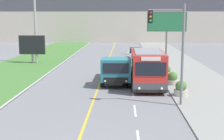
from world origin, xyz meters
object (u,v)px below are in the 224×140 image
Objects in this scene: dump_truck at (116,71)px; car_distant at (135,53)px; planter_round_second at (172,79)px; planter_round_third at (167,71)px; utility_pole_far at (35,21)px; billboard_large at (167,23)px; planter_round_near at (181,89)px; traffic_light_mast at (173,42)px; city_bus at (148,69)px; billboard_small at (32,45)px.

car_distant is at bearing 82.76° from dump_truck.
planter_round_third is (0.05, 3.79, -0.02)m from planter_round_second.
utility_pole_far reaches higher than billboard_large.
planter_round_near is 7.58m from planter_round_third.
planter_round_near reaches higher than planter_round_second.
traffic_light_mast is at bearing -59.93° from dump_truck.
dump_truck is 7.91m from traffic_light_mast.
city_bus reaches higher than planter_round_second.
planter_round_near is at bearing -46.09° from billboard_small.
planter_round_near is at bearing -89.62° from planter_round_second.
city_bus is at bearing -46.20° from utility_pole_far.
planter_round_near is (2.18, -2.82, -0.96)m from city_bus.
planter_round_third is (4.74, 3.56, -0.65)m from dump_truck.
planter_round_third is at bearing 89.20° from planter_round_second.
utility_pole_far is 3.06m from billboard_small.
traffic_light_mast reaches higher than planter_round_near.
traffic_light_mast is at bearing -99.24° from planter_round_second.
planter_round_third is (14.95, -8.51, -4.72)m from utility_pole_far.
billboard_large is (4.73, 3.44, 4.15)m from car_distant.
billboard_small reaches higher than planter_round_third.
billboard_small reaches higher than car_distant.
city_bus is at bearing -114.91° from planter_round_third.
utility_pole_far reaches higher than car_distant.
car_distant is at bearing 23.00° from billboard_small.
billboard_small is 3.18× the size of planter_round_near.
billboard_small is at bearing 151.39° from planter_round_third.
car_distant is 14.10m from billboard_small.
utility_pole_far is 19.29m from billboard_large.
billboard_large is at bearing 27.21° from utility_pole_far.
planter_round_third is at bearing 65.09° from city_bus.
billboard_small is (-13.21, 13.18, 0.72)m from city_bus.
utility_pole_far reaches higher than billboard_small.
billboard_large reaches higher than planter_round_second.
billboard_large is at bearing 83.90° from planter_round_second.
city_bus is 5.35m from planter_round_third.
billboard_small is (-0.48, -0.10, -3.02)m from utility_pole_far.
planter_round_third is (15.42, -8.41, -1.70)m from billboard_small.
dump_truck is at bearing 120.07° from traffic_light_mast.
traffic_light_mast is 23.38m from billboard_small.
planter_round_near reaches higher than planter_round_third.
city_bus is at bearing -101.30° from billboard_large.
car_distant is 3.96× the size of planter_round_near.
billboard_small reaches higher than dump_truck.
utility_pole_far reaches higher than planter_round_third.
utility_pole_far reaches higher than planter_round_near.
city_bus is 22.78m from billboard_large.
city_bus is 18.68m from car_distant.
traffic_light_mast is 7.16m from planter_round_second.
billboard_large reaches higher than planter_round_third.
city_bus is 5.40× the size of planter_round_near.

